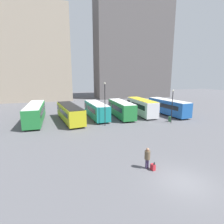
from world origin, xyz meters
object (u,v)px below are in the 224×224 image
bus_1 (70,112)px  bus_4 (141,107)px  bus_2 (96,110)px  traveler (147,156)px  lamp_post_0 (172,104)px  bus_3 (121,109)px  bus_0 (35,112)px  suitcase (153,167)px  lamp_post_1 (105,101)px  bus_5 (168,107)px  trash_bin (170,119)px

bus_1 → bus_4: (13.94, 0.94, 0.19)m
bus_2 → traveler: 18.96m
bus_4 → lamp_post_0: 7.56m
bus_1 → bus_3: bus_3 is taller
bus_0 → bus_3: bus_0 is taller
suitcase → lamp_post_0: lamp_post_0 is taller
bus_4 → lamp_post_1: size_ratio=1.41×
bus_1 → bus_5: bus_5 is taller
suitcase → lamp_post_1: bearing=-10.4°
bus_0 → bus_4: 19.52m
bus_3 → traveler: bus_3 is taller
suitcase → trash_bin: bearing=-51.3°
traveler → trash_bin: traveler is taller
bus_2 → bus_1: bearing=96.2°
bus_2 → bus_0: bearing=85.0°
bus_5 → lamp_post_0: lamp_post_0 is taller
traveler → trash_bin: (11.14, 12.86, -0.65)m
bus_0 → trash_bin: 22.84m
suitcase → bus_0: bearing=17.5°
bus_0 → traveler: (10.78, -19.18, -0.57)m
bus_1 → lamp_post_0: bearing=-120.3°
bus_1 → lamp_post_0: size_ratio=2.02×
bus_2 → lamp_post_0: lamp_post_0 is taller
traveler → lamp_post_1: bearing=-11.8°
bus_3 → trash_bin: bearing=-129.3°
bus_0 → bus_4: bearing=-90.9°
bus_0 → bus_4: (19.52, -0.13, 0.06)m
bus_4 → suitcase: 21.23m
traveler → lamp_post_1: lamp_post_1 is taller
traveler → bus_4: bearing=-36.8°
bus_2 → lamp_post_0: (11.09, -7.04, 1.68)m
bus_1 → bus_4: bus_4 is taller
bus_4 → lamp_post_0: size_ratio=1.72×
bus_0 → trash_bin: bearing=-106.6°
suitcase → lamp_post_1: 14.51m
bus_2 → lamp_post_0: size_ratio=1.71×
traveler → bus_2: bearing=-11.0°
suitcase → trash_bin: size_ratio=0.85×
lamp_post_1 → bus_3: bearing=48.1°
bus_4 → traveler: 20.97m
traveler → lamp_post_0: lamp_post_0 is taller
bus_2 → lamp_post_1: (0.30, -5.29, 2.31)m
bus_3 → suitcase: (-3.95, -18.93, -1.36)m
bus_1 → bus_2: (4.81, 0.85, 0.04)m
traveler → bus_0: bearing=17.2°
bus_2 → lamp_post_1: size_ratio=1.40×
bus_4 → trash_bin: 6.76m
suitcase → traveler: bearing=28.9°
bus_0 → suitcase: 22.55m
bus_3 → lamp_post_1: (-4.38, -4.88, 2.25)m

